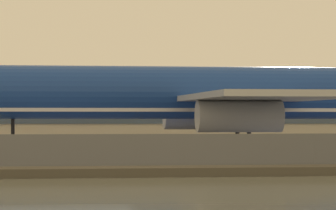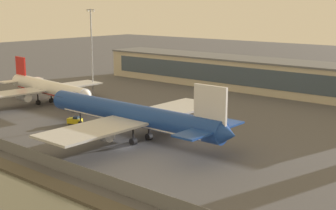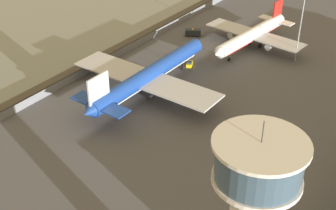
# 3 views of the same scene
# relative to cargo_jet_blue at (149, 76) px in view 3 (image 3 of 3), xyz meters

# --- Properties ---
(ground_plane) EXTENTS (500.00, 500.00, 0.00)m
(ground_plane) POSITION_rel_cargo_jet_blue_xyz_m (2.10, -4.70, -5.02)
(ground_plane) COLOR #4C4C51
(shoreline_seawall) EXTENTS (320.00, 3.00, 0.50)m
(shoreline_seawall) POSITION_rel_cargo_jet_blue_xyz_m (2.10, -25.20, -4.77)
(shoreline_seawall) COLOR #474238
(shoreline_seawall) RESTS_ON ground
(perimeter_fence) EXTENTS (280.00, 0.10, 2.22)m
(perimeter_fence) POSITION_rel_cargo_jet_blue_xyz_m (2.10, -20.70, -3.91)
(perimeter_fence) COLOR slate
(perimeter_fence) RESTS_ON ground
(cargo_jet_blue) EXTENTS (49.32, 42.47, 13.16)m
(cargo_jet_blue) POSITION_rel_cargo_jet_blue_xyz_m (0.00, 0.00, 0.00)
(cargo_jet_blue) COLOR #193D93
(cargo_jet_blue) RESTS_ON ground
(passenger_jet_white_red) EXTENTS (39.05, 33.49, 11.87)m
(passenger_jet_white_red) POSITION_rel_cargo_jet_blue_xyz_m (-41.32, 9.46, -0.49)
(passenger_jet_white_red) COLOR white
(passenger_jet_white_red) RESTS_ON ground
(baggage_tug) EXTENTS (3.58, 2.80, 1.80)m
(baggage_tug) POSITION_rel_cargo_jet_blue_xyz_m (-18.87, 0.57, -4.22)
(baggage_tug) COLOR yellow
(baggage_tug) RESTS_ON ground
(ops_van) EXTENTS (4.58, 5.51, 2.48)m
(ops_van) POSITION_rel_cargo_jet_blue_xyz_m (-38.47, -10.85, -3.74)
(ops_van) COLOR #1E2328
(ops_van) RESTS_ON ground
(apron_light_mast_apron_west) EXTENTS (3.20, 0.40, 25.29)m
(apron_light_mast_apron_west) POSITION_rel_cargo_jet_blue_xyz_m (-40.43, 24.55, 8.94)
(apron_light_mast_apron_west) COLOR #93969B
(apron_light_mast_apron_west) RESTS_ON ground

